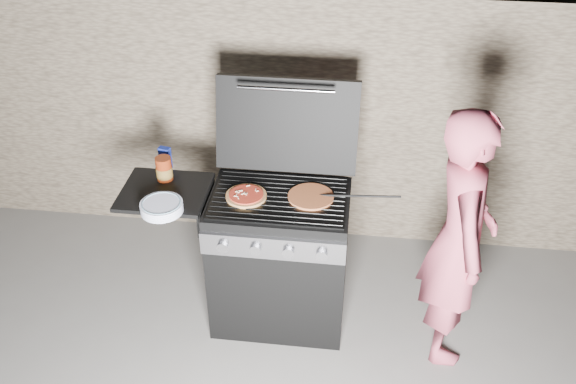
# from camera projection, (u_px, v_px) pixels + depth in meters

# --- Properties ---
(ground) EXTENTS (50.00, 50.00, 0.00)m
(ground) POSITION_uv_depth(u_px,v_px,m) (280.00, 312.00, 4.15)
(ground) COLOR #5E5B57
(stone_wall) EXTENTS (8.00, 0.35, 1.80)m
(stone_wall) POSITION_uv_depth(u_px,v_px,m) (299.00, 113.00, 4.50)
(stone_wall) COLOR #7A6A56
(stone_wall) RESTS_ON ground
(gas_grill) EXTENTS (1.34, 0.79, 0.91)m
(gas_grill) POSITION_uv_depth(u_px,v_px,m) (239.00, 255.00, 3.91)
(gas_grill) COLOR black
(gas_grill) RESTS_ON ground
(pizza_topped) EXTENTS (0.27, 0.27, 0.03)m
(pizza_topped) POSITION_uv_depth(u_px,v_px,m) (246.00, 195.00, 3.62)
(pizza_topped) COLOR #A98734
(pizza_topped) RESTS_ON gas_grill
(pizza_plain) EXTENTS (0.32, 0.32, 0.01)m
(pizza_plain) POSITION_uv_depth(u_px,v_px,m) (311.00, 197.00, 3.62)
(pizza_plain) COLOR #E57E42
(pizza_plain) RESTS_ON gas_grill
(sauce_jar) EXTENTS (0.12, 0.12, 0.15)m
(sauce_jar) POSITION_uv_depth(u_px,v_px,m) (164.00, 169.00, 3.76)
(sauce_jar) COLOR maroon
(sauce_jar) RESTS_ON gas_grill
(blue_carton) EXTENTS (0.07, 0.05, 0.14)m
(blue_carton) POSITION_uv_depth(u_px,v_px,m) (165.00, 158.00, 3.86)
(blue_carton) COLOR navy
(blue_carton) RESTS_ON gas_grill
(plate_stack) EXTENTS (0.31, 0.31, 0.05)m
(plate_stack) POSITION_uv_depth(u_px,v_px,m) (162.00, 207.00, 3.52)
(plate_stack) COLOR white
(plate_stack) RESTS_ON gas_grill
(person) EXTENTS (0.40, 0.59, 1.59)m
(person) POSITION_uv_depth(u_px,v_px,m) (459.00, 239.00, 3.50)
(person) COLOR #AD4458
(person) RESTS_ON ground
(tongs) EXTENTS (0.48, 0.09, 0.10)m
(tongs) POSITION_uv_depth(u_px,v_px,m) (357.00, 195.00, 3.56)
(tongs) COLOR black
(tongs) RESTS_ON gas_grill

